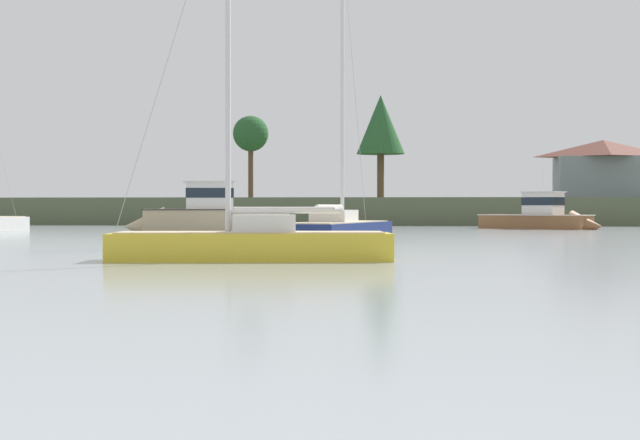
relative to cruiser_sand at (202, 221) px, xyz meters
The scene contains 8 objects.
far_shore_bank 41.84m from the cruiser_sand, 87.42° to the left, with size 198.18×48.77×2.15m, color #4C563D.
cruiser_sand is the anchor object (origin of this frame).
sailboat_navy 18.07m from the cruiser_sand, 59.28° to the right, with size 4.37×8.53×13.24m.
sailboat_yellow 30.34m from the cruiser_sand, 74.71° to the right, with size 7.95×2.94×11.51m.
cruiser_wood 22.55m from the cruiser_sand, 22.03° to the left, with size 8.10×6.26×4.76m.
shore_tree_center_left 27.91m from the cruiser_sand, 69.41° to the left, with size 4.02×4.02×8.57m.
shore_tree_right 34.73m from the cruiser_sand, 95.07° to the left, with size 3.33×3.33×7.76m.
cottage_behind_trees 61.90m from the cruiser_sand, 58.14° to the left, with size 10.77×6.60×6.50m.
Camera 1 is at (10.72, -9.81, 1.52)m, focal length 54.54 mm.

